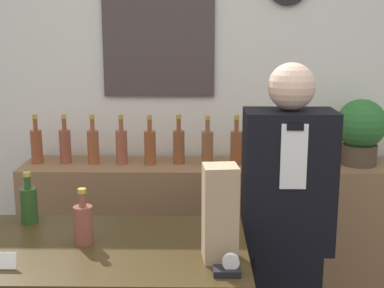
# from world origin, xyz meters

# --- Properties ---
(back_wall) EXTENTS (5.20, 0.09, 2.70)m
(back_wall) POSITION_xyz_m (-0.00, 2.00, 1.35)
(back_wall) COLOR silver
(back_wall) RESTS_ON ground_plane
(back_shelf) EXTENTS (2.34, 0.39, 0.93)m
(back_shelf) POSITION_xyz_m (0.15, 1.74, 0.46)
(back_shelf) COLOR #8E6642
(back_shelf) RESTS_ON ground_plane
(shopkeeper) EXTENTS (0.40, 0.25, 1.58)m
(shopkeeper) POSITION_xyz_m (0.42, 0.96, 0.79)
(shopkeeper) COLOR black
(shopkeeper) RESTS_ON ground_plane
(potted_plant) EXTENTS (0.29, 0.29, 0.39)m
(potted_plant) POSITION_xyz_m (0.97, 1.74, 1.14)
(potted_plant) COLOR #4C3D2D
(potted_plant) RESTS_ON back_shelf
(paper_bag) EXTENTS (0.13, 0.12, 0.34)m
(paper_bag) POSITION_xyz_m (0.10, 0.39, 1.10)
(paper_bag) COLOR tan
(paper_bag) RESTS_ON display_counter
(tape_dispenser) EXTENTS (0.09, 0.06, 0.07)m
(tape_dispenser) POSITION_xyz_m (0.12, 0.27, 0.95)
(tape_dispenser) COLOR black
(tape_dispenser) RESTS_ON display_counter
(price_card_right) EXTENTS (0.09, 0.02, 0.06)m
(price_card_right) POSITION_xyz_m (-0.63, 0.30, 0.96)
(price_card_right) COLOR white
(price_card_right) RESTS_ON display_counter
(counter_bottle_1) EXTENTS (0.07, 0.07, 0.21)m
(counter_bottle_1) POSITION_xyz_m (-0.67, 0.74, 1.01)
(counter_bottle_1) COLOR #27491E
(counter_bottle_1) RESTS_ON display_counter
(counter_bottle_2) EXTENTS (0.07, 0.07, 0.21)m
(counter_bottle_2) POSITION_xyz_m (-0.40, 0.52, 1.01)
(counter_bottle_2) COLOR brown
(counter_bottle_2) RESTS_ON display_counter
(shelf_bottle_0) EXTENTS (0.07, 0.07, 0.29)m
(shelf_bottle_0) POSITION_xyz_m (-0.94, 1.75, 1.04)
(shelf_bottle_0) COLOR brown
(shelf_bottle_0) RESTS_ON back_shelf
(shelf_bottle_1) EXTENTS (0.07, 0.07, 0.29)m
(shelf_bottle_1) POSITION_xyz_m (-0.78, 1.76, 1.04)
(shelf_bottle_1) COLOR brown
(shelf_bottle_1) RESTS_ON back_shelf
(shelf_bottle_2) EXTENTS (0.07, 0.07, 0.29)m
(shelf_bottle_2) POSITION_xyz_m (-0.61, 1.75, 1.04)
(shelf_bottle_2) COLOR brown
(shelf_bottle_2) RESTS_ON back_shelf
(shelf_bottle_3) EXTENTS (0.07, 0.07, 0.29)m
(shelf_bottle_3) POSITION_xyz_m (-0.44, 1.74, 1.04)
(shelf_bottle_3) COLOR brown
(shelf_bottle_3) RESTS_ON back_shelf
(shelf_bottle_4) EXTENTS (0.07, 0.07, 0.29)m
(shelf_bottle_4) POSITION_xyz_m (-0.27, 1.73, 1.04)
(shelf_bottle_4) COLOR brown
(shelf_bottle_4) RESTS_ON back_shelf
(shelf_bottle_5) EXTENTS (0.07, 0.07, 0.29)m
(shelf_bottle_5) POSITION_xyz_m (-0.10, 1.76, 1.04)
(shelf_bottle_5) COLOR brown
(shelf_bottle_5) RESTS_ON back_shelf
(shelf_bottle_6) EXTENTS (0.07, 0.07, 0.29)m
(shelf_bottle_6) POSITION_xyz_m (0.07, 1.72, 1.04)
(shelf_bottle_6) COLOR brown
(shelf_bottle_6) RESTS_ON back_shelf
(shelf_bottle_7) EXTENTS (0.07, 0.07, 0.29)m
(shelf_bottle_7) POSITION_xyz_m (0.24, 1.73, 1.04)
(shelf_bottle_7) COLOR brown
(shelf_bottle_7) RESTS_ON back_shelf
(shelf_bottle_8) EXTENTS (0.07, 0.07, 0.29)m
(shelf_bottle_8) POSITION_xyz_m (0.41, 1.76, 1.04)
(shelf_bottle_8) COLOR brown
(shelf_bottle_8) RESTS_ON back_shelf
(shelf_bottle_9) EXTENTS (0.07, 0.07, 0.29)m
(shelf_bottle_9) POSITION_xyz_m (0.58, 1.76, 1.04)
(shelf_bottle_9) COLOR brown
(shelf_bottle_9) RESTS_ON back_shelf
(shelf_bottle_10) EXTENTS (0.07, 0.07, 0.29)m
(shelf_bottle_10) POSITION_xyz_m (0.75, 1.75, 1.04)
(shelf_bottle_10) COLOR brown
(shelf_bottle_10) RESTS_ON back_shelf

